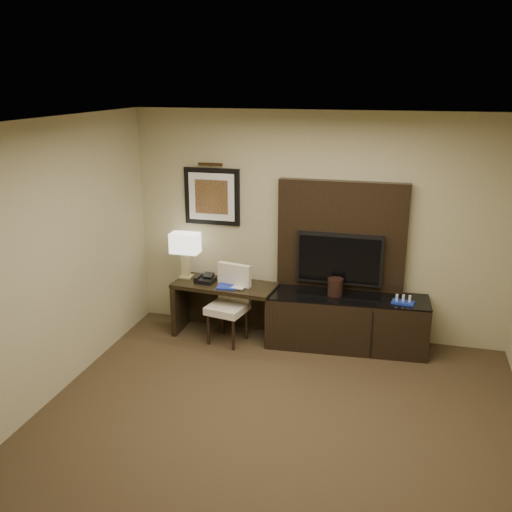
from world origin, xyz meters
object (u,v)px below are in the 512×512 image
(table_lamp, at_px, (186,255))
(desk, at_px, (225,309))
(ice_bucket, at_px, (335,287))
(tv, at_px, (339,259))
(minibar_tray, at_px, (403,300))
(desk_phone, at_px, (205,278))
(desk_chair, at_px, (227,308))
(credenza, at_px, (346,322))

(table_lamp, bearing_deg, desk, -10.72)
(desk, bearing_deg, ice_bucket, 6.41)
(ice_bucket, bearing_deg, table_lamp, 177.90)
(tv, height_order, minibar_tray, tv)
(desk_phone, bearing_deg, desk, 7.44)
(tv, distance_m, table_lamp, 1.88)
(table_lamp, height_order, minibar_tray, table_lamp)
(desk_phone, bearing_deg, table_lamp, 164.46)
(tv, bearing_deg, desk_chair, -161.78)
(desk_chair, height_order, minibar_tray, desk_chair)
(desk_chair, distance_m, desk_phone, 0.48)
(credenza, xyz_separation_m, tv, (-0.13, 0.19, 0.70))
(credenza, relative_size, minibar_tray, 7.59)
(desk_phone, height_order, minibar_tray, desk_phone)
(tv, height_order, table_lamp, tv)
(credenza, height_order, tv, tv)
(ice_bucket, height_order, minibar_tray, ice_bucket)
(tv, height_order, desk_phone, tv)
(table_lamp, bearing_deg, ice_bucket, -2.10)
(credenza, relative_size, desk_phone, 8.46)
(desk_phone, bearing_deg, minibar_tray, 4.76)
(tv, xyz_separation_m, ice_bucket, (-0.01, -0.18, -0.29))
(desk, xyz_separation_m, credenza, (1.48, 0.02, -0.01))
(desk, bearing_deg, minibar_tray, 4.23)
(table_lamp, bearing_deg, desk_phone, -20.76)
(credenza, distance_m, desk_phone, 1.77)
(desk_phone, relative_size, minibar_tray, 0.90)
(tv, relative_size, desk_phone, 4.59)
(credenza, xyz_separation_m, desk_phone, (-1.72, -0.03, 0.40))
(credenza, distance_m, table_lamp, 2.11)
(ice_bucket, bearing_deg, desk, -178.58)
(desk, bearing_deg, table_lamp, 174.27)
(desk_chair, distance_m, table_lamp, 0.87)
(ice_bucket, bearing_deg, minibar_tray, -4.53)
(tv, relative_size, table_lamp, 1.71)
(desk, height_order, desk_phone, desk_phone)
(credenza, bearing_deg, desk_chair, -174.54)
(tv, relative_size, ice_bucket, 5.01)
(desk_phone, xyz_separation_m, minibar_tray, (2.34, -0.02, -0.04))
(desk, xyz_separation_m, tv, (1.34, 0.21, 0.69))
(table_lamp, xyz_separation_m, minibar_tray, (2.63, -0.13, -0.28))
(desk_chair, bearing_deg, table_lamp, 166.03)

